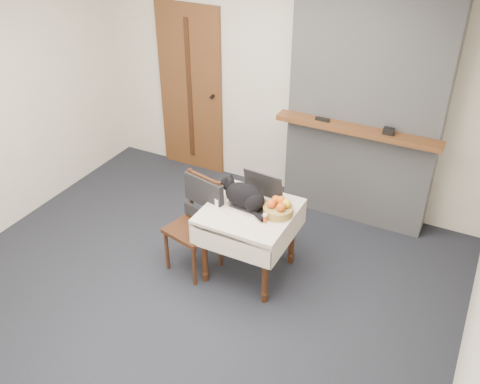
# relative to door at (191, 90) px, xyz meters

# --- Properties ---
(ground) EXTENTS (4.50, 4.50, 0.00)m
(ground) POSITION_rel_door_xyz_m (1.20, -1.97, -1.00)
(ground) COLOR black
(ground) RESTS_ON ground
(room_shell) EXTENTS (4.52, 4.01, 2.61)m
(room_shell) POSITION_rel_door_xyz_m (1.20, -1.51, 0.76)
(room_shell) COLOR beige
(room_shell) RESTS_ON ground
(door) EXTENTS (0.82, 0.10, 2.00)m
(door) POSITION_rel_door_xyz_m (0.00, 0.00, 0.00)
(door) COLOR brown
(door) RESTS_ON ground
(chimney) EXTENTS (1.62, 0.48, 2.60)m
(chimney) POSITION_rel_door_xyz_m (2.10, -0.13, 0.30)
(chimney) COLOR gray
(chimney) RESTS_ON ground
(side_table) EXTENTS (0.78, 0.78, 0.70)m
(side_table) POSITION_rel_door_xyz_m (1.53, -1.52, -0.41)
(side_table) COLOR #3B1D10
(side_table) RESTS_ON ground
(laptop) EXTENTS (0.40, 0.35, 0.28)m
(laptop) POSITION_rel_door_xyz_m (1.56, -1.42, -0.23)
(laptop) COLOR #B7B7BC
(laptop) RESTS_ON side_table
(cat) EXTENTS (0.52, 0.30, 0.26)m
(cat) POSITION_rel_door_xyz_m (1.47, -1.50, -0.19)
(cat) COLOR black
(cat) RESTS_ON side_table
(cream_jar) EXTENTS (0.06, 0.06, 0.07)m
(cream_jar) POSITION_rel_door_xyz_m (1.25, -1.59, -0.26)
(cream_jar) COLOR white
(cream_jar) RESTS_ON side_table
(pill_bottle) EXTENTS (0.04, 0.04, 0.08)m
(pill_bottle) POSITION_rel_door_xyz_m (1.73, -1.63, -0.26)
(pill_bottle) COLOR #AE4A15
(pill_bottle) RESTS_ON side_table
(fruit_basket) EXTENTS (0.26, 0.26, 0.15)m
(fruit_basket) POSITION_rel_door_xyz_m (1.78, -1.47, -0.24)
(fruit_basket) COLOR #AC8E45
(fruit_basket) RESTS_ON side_table
(desk_clutter) EXTENTS (0.13, 0.03, 0.01)m
(desk_clutter) POSITION_rel_door_xyz_m (1.73, -1.50, -0.30)
(desk_clutter) COLOR black
(desk_clutter) RESTS_ON side_table
(chair) EXTENTS (0.50, 0.49, 0.93)m
(chair) POSITION_rel_door_xyz_m (1.06, -1.61, -0.40)
(chair) COLOR #3B1D10
(chair) RESTS_ON ground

